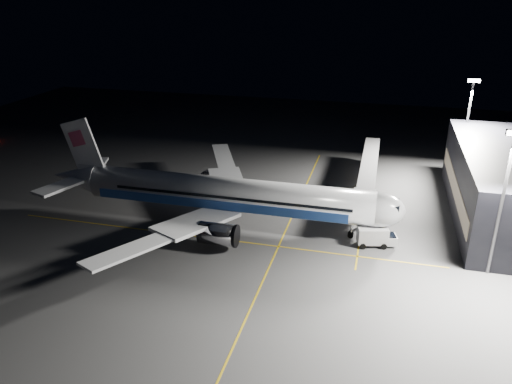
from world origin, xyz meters
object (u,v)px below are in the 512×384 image
object	(u,v)px
service_truck	(376,236)
safety_cone_b	(268,194)
floodlight_mast_north	(467,121)
safety_cone_a	(249,193)
safety_cone_c	(244,190)
jet_bridge	(368,173)
airliner	(222,194)
floodlight_mast_south	(504,191)
baggage_tug	(208,175)

from	to	relation	value
service_truck	safety_cone_b	bearing A→B (deg)	130.50
floodlight_mast_north	safety_cone_b	bearing A→B (deg)	-152.34
safety_cone_a	safety_cone_b	world-z (taller)	safety_cone_a
safety_cone_c	jet_bridge	bearing A→B (deg)	9.90
airliner	floodlight_mast_south	distance (m)	42.13
service_truck	baggage_tug	xyz separation A→B (m)	(-34.83, 20.64, -0.79)
safety_cone_b	safety_cone_c	world-z (taller)	safety_cone_b
service_truck	safety_cone_b	size ratio (longest dim) A/B	9.53
airliner	safety_cone_a	distance (m)	13.72
jet_bridge	safety_cone_b	world-z (taller)	jet_bridge
baggage_tug	safety_cone_a	distance (m)	12.10
jet_bridge	floodlight_mast_south	xyz separation A→B (m)	(18.00, -24.07, 7.79)
airliner	floodlight_mast_south	bearing A→B (deg)	-8.33
baggage_tug	service_truck	bearing A→B (deg)	-26.91
safety_cone_b	safety_cone_a	bearing A→B (deg)	-176.62
floodlight_mast_north	safety_cone_c	size ratio (longest dim) A/B	33.42
airliner	baggage_tug	xyz separation A→B (m)	(-9.30, 18.77, -4.34)
safety_cone_b	baggage_tug	bearing A→B (deg)	157.83
baggage_tug	safety_cone_a	size ratio (longest dim) A/B	3.80
floodlight_mast_south	safety_cone_b	xyz separation A→B (m)	(-36.22, 19.02, -12.04)
jet_bridge	floodlight_mast_north	distance (m)	24.06
safety_cone_c	floodlight_mast_south	bearing A→B (deg)	-25.89
safety_cone_a	jet_bridge	bearing A→B (deg)	13.54
floodlight_mast_north	baggage_tug	bearing A→B (deg)	-165.30
floodlight_mast_south	baggage_tug	bearing A→B (deg)	153.80
floodlight_mast_north	baggage_tug	size ratio (longest dim) A/B	8.00
floodlight_mast_south	safety_cone_c	bearing A→B (deg)	154.11
floodlight_mast_north	safety_cone_b	distance (m)	42.63
floodlight_mast_north	safety_cone_a	world-z (taller)	floodlight_mast_north
floodlight_mast_north	service_truck	world-z (taller)	floodlight_mast_north
service_truck	safety_cone_b	distance (m)	25.50
service_truck	safety_cone_a	size ratio (longest dim) A/B	9.26
jet_bridge	service_truck	distance (m)	20.29
airliner	safety_cone_b	xyz separation A→B (m)	(4.86, 13.00, -4.83)
floodlight_mast_south	airliner	bearing A→B (deg)	171.67
airliner	jet_bridge	bearing A→B (deg)	38.04
floodlight_mast_north	safety_cone_b	world-z (taller)	floodlight_mast_north
airliner	jet_bridge	size ratio (longest dim) A/B	1.79
floodlight_mast_south	safety_cone_b	world-z (taller)	floodlight_mast_south
airliner	floodlight_mast_south	size ratio (longest dim) A/B	2.97
floodlight_mast_south	baggage_tug	xyz separation A→B (m)	(-50.37, 24.79, -11.54)
airliner	safety_cone_a	world-z (taller)	airliner
baggage_tug	safety_cone_b	xyz separation A→B (m)	(14.15, -5.77, -0.50)
safety_cone_c	safety_cone_a	bearing A→B (deg)	-41.44
safety_cone_b	service_truck	bearing A→B (deg)	-35.72
service_truck	safety_cone_b	world-z (taller)	service_truck
service_truck	safety_cone_c	world-z (taller)	service_truck
jet_bridge	floodlight_mast_south	size ratio (longest dim) A/B	1.66
airliner	safety_cone_c	world-z (taller)	airliner
safety_cone_c	safety_cone_b	bearing A→B (deg)	-11.22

